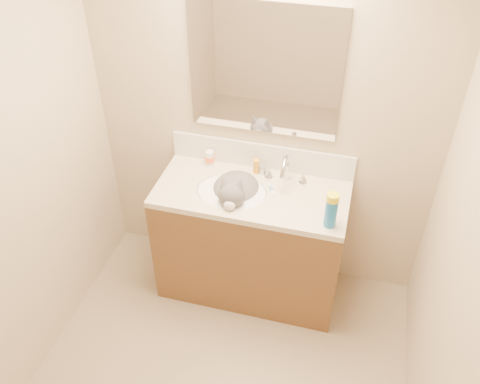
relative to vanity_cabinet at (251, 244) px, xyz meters
The scene contains 16 objects.
room_shell 1.45m from the vanity_cabinet, 90.00° to the right, with size 2.24×2.54×2.52m.
vanity_cabinet is the anchor object (origin of this frame).
counter_slab 0.43m from the vanity_cabinet, ahead, with size 1.20×0.55×0.04m, color beige.
basin 0.40m from the vanity_cabinet, 165.96° to the right, with size 0.45×0.36×0.14m, color white.
faucet 0.58m from the vanity_cabinet, 37.29° to the left, with size 0.28×0.20×0.21m.
cat 0.44m from the vanity_cabinet, behind, with size 0.37×0.44×0.33m.
backsplash 0.60m from the vanity_cabinet, 90.00° to the left, with size 1.20×0.02×0.18m, color silver.
mirror 1.16m from the vanity_cabinet, 90.00° to the left, with size 0.90×0.02×0.80m, color white.
pill_bottle 0.64m from the vanity_cabinet, 148.36° to the left, with size 0.06×0.06×0.10m, color white.
pill_label 0.63m from the vanity_cabinet, 148.36° to the left, with size 0.06×0.06×0.04m, color orange.
silver_jar 0.52m from the vanity_cabinet, 83.86° to the left, with size 0.05×0.05×0.06m, color #B7B7BC.
amber_bottle 0.54m from the vanity_cabinet, 95.35° to the left, with size 0.04×0.04×0.10m, color orange.
toothbrush 0.47m from the vanity_cabinet, 24.92° to the left, with size 0.01×0.14×0.01m, color white.
toothbrush_head 0.48m from the vanity_cabinet, 24.92° to the left, with size 0.02×0.03×0.02m, color #669BDA.
spray_can 0.76m from the vanity_cabinet, 20.28° to the right, with size 0.07×0.07×0.19m, color blue.
spray_cap 0.84m from the vanity_cabinet, 20.28° to the right, with size 0.07×0.07×0.04m, color yellow.
Camera 1 is at (0.57, -1.42, 2.81)m, focal length 38.00 mm.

